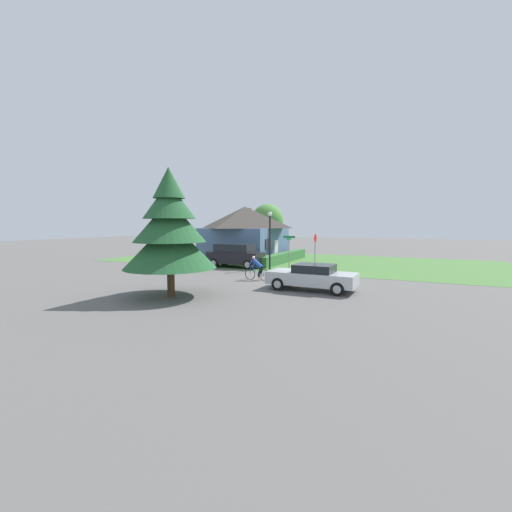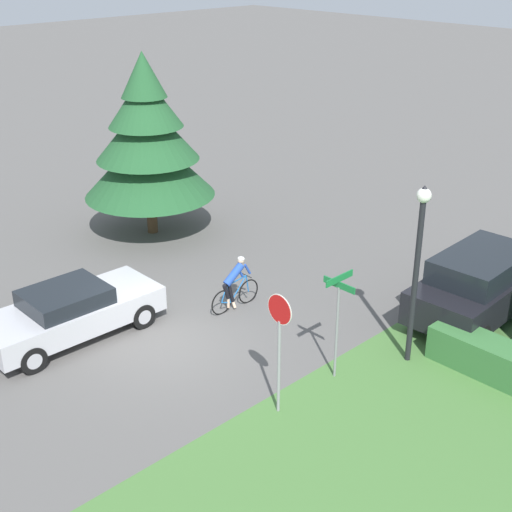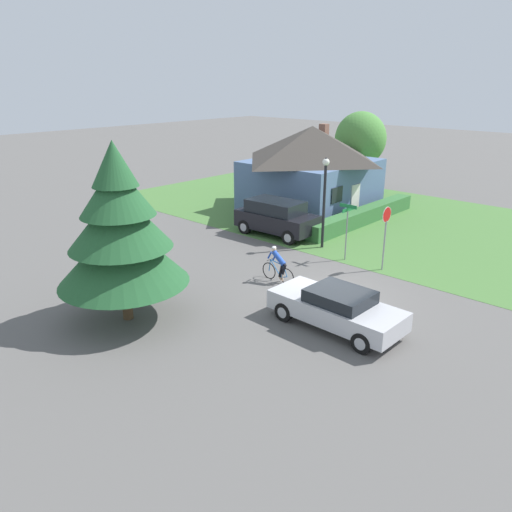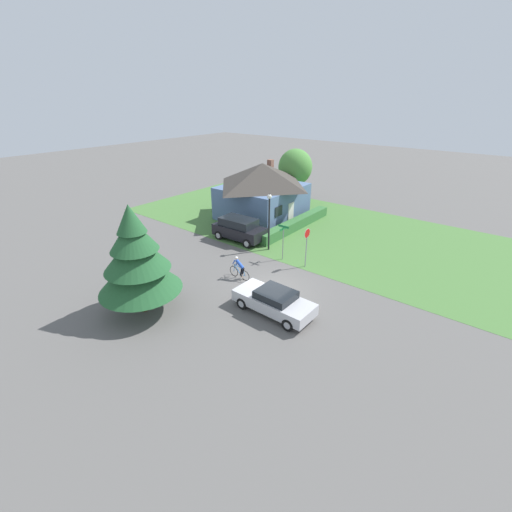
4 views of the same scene
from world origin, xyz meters
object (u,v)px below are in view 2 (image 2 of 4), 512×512
Objects in this scene: cyclist at (235,285)px; street_lamp at (418,252)px; parked_suv_right at (478,285)px; sedan_left_lane at (71,312)px; conifer_tall_near at (147,142)px; stop_sign at (279,331)px; street_name_sign at (338,308)px.

cyclist is 5.53m from street_lamp.
parked_suv_right reaches higher than cyclist.
parked_suv_right reaches higher than sedan_left_lane.
street_lamp reaches higher than parked_suv_right.
parked_suv_right is (6.74, 8.41, 0.27)m from sedan_left_lane.
conifer_tall_near is at bearing 75.39° from cyclist.
conifer_tall_near is (-10.38, 4.25, 1.24)m from stop_sign.
sedan_left_lane is 1.75× the size of street_name_sign.
stop_sign reaches higher than street_name_sign.
parked_suv_right is at bearing -37.81° from sedan_left_lane.
parked_suv_right is 1.57× the size of stop_sign.
sedan_left_lane is at bearing 138.91° from parked_suv_right.
street_name_sign is at bearing -58.65° from sedan_left_lane.
street_lamp reaches higher than sedan_left_lane.
street_lamp is (4.93, 1.26, 2.17)m from cyclist.
parked_suv_right is 5.06m from street_name_sign.
sedan_left_lane is at bearing -141.45° from street_lamp.
sedan_left_lane is 4.46m from cyclist.
sedan_left_lane is at bearing -52.73° from conifer_tall_near.
stop_sign is at bearing -89.26° from street_name_sign.
street_name_sign reaches higher than sedan_left_lane.
parked_suv_right is 6.97m from stop_sign.
conifer_tall_near is at bearing 167.38° from street_name_sign.
stop_sign is 3.96m from street_lamp.
cyclist is 5.05m from stop_sign.
stop_sign is at bearing -120.27° from cyclist.
street_name_sign is at bearing 168.31° from parked_suv_right.
street_lamp is at bearing -2.36° from conifer_tall_near.
stop_sign reaches higher than parked_suv_right.
street_lamp is at bearing 67.39° from street_name_sign.
street_name_sign reaches higher than parked_suv_right.
street_name_sign is (4.15, -0.60, 1.12)m from cyclist.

